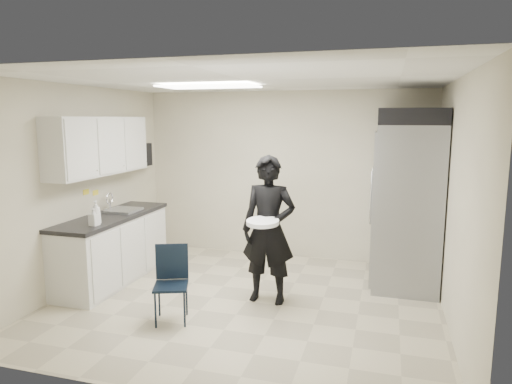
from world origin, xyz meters
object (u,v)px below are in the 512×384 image
(commercial_fridge, at_px, (407,205))
(man_tuxedo, at_px, (269,230))
(lower_counter, at_px, (113,250))
(folding_chair, at_px, (171,286))

(commercial_fridge, xyz_separation_m, man_tuxedo, (-1.59, -1.17, -0.17))
(commercial_fridge, bearing_deg, man_tuxedo, -143.62)
(lower_counter, xyz_separation_m, commercial_fridge, (3.78, 1.07, 0.62))
(lower_counter, distance_m, man_tuxedo, 2.24)
(lower_counter, bearing_deg, man_tuxedo, -2.43)
(lower_counter, relative_size, man_tuxedo, 1.08)
(folding_chair, xyz_separation_m, man_tuxedo, (0.86, 0.85, 0.48))
(commercial_fridge, distance_m, man_tuxedo, 1.98)
(commercial_fridge, distance_m, folding_chair, 3.24)
(man_tuxedo, bearing_deg, lower_counter, 178.50)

